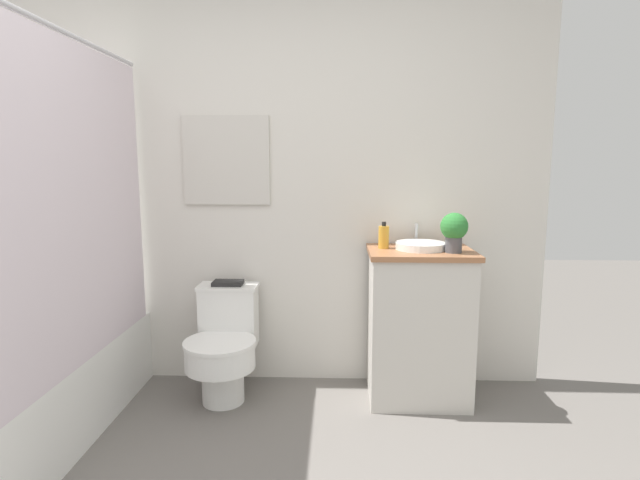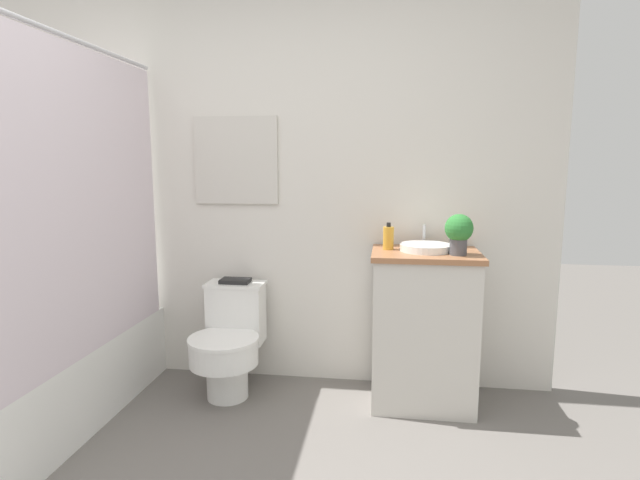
% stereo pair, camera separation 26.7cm
% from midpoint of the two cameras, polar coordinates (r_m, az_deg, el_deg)
% --- Properties ---
extents(wall_back, '(3.58, 0.07, 2.50)m').
position_cam_midpoint_polar(wall_back, '(3.17, -9.62, 6.13)').
color(wall_back, silver).
rests_on(wall_back, ground_plane).
extents(shower_area, '(0.58, 1.55, 1.98)m').
position_cam_midpoint_polar(shower_area, '(3.03, -31.53, -14.06)').
color(shower_area, white).
rests_on(shower_area, ground_plane).
extents(toilet, '(0.41, 0.56, 0.66)m').
position_cam_midpoint_polar(toilet, '(3.09, -13.40, -11.61)').
color(toilet, white).
rests_on(toilet, ground_plane).
extents(vanity, '(0.60, 0.46, 0.90)m').
position_cam_midpoint_polar(vanity, '(3.00, 8.70, -9.59)').
color(vanity, beige).
rests_on(vanity, ground_plane).
extents(sink, '(0.29, 0.33, 0.13)m').
position_cam_midpoint_polar(sink, '(2.91, 8.86, -0.66)').
color(sink, white).
rests_on(sink, vanity).
extents(soap_bottle, '(0.06, 0.06, 0.16)m').
position_cam_midpoint_polar(soap_bottle, '(2.91, 4.71, 0.35)').
color(soap_bottle, gold).
rests_on(soap_bottle, vanity).
extents(potted_plant, '(0.15, 0.15, 0.22)m').
position_cam_midpoint_polar(potted_plant, '(2.82, 12.49, 1.16)').
color(potted_plant, '#4C4C51').
rests_on(potted_plant, vanity).
extents(book_on_tank, '(0.18, 0.12, 0.02)m').
position_cam_midpoint_polar(book_on_tank, '(3.13, -12.91, -4.83)').
color(book_on_tank, black).
rests_on(book_on_tank, toilet).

